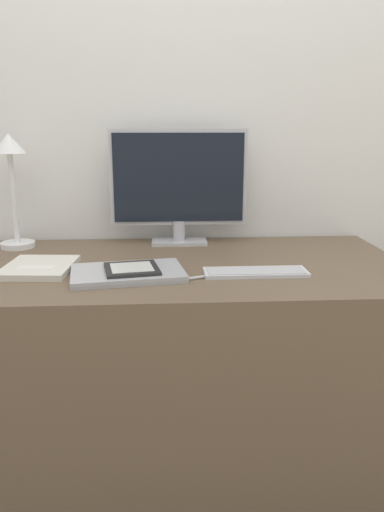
{
  "coord_description": "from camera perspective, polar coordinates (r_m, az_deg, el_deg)",
  "views": [
    {
      "loc": [
        -0.07,
        -1.4,
        1.17
      ],
      "look_at": [
        0.01,
        0.03,
        0.8
      ],
      "focal_mm": 35.0,
      "sensor_mm": 36.0,
      "label": 1
    }
  ],
  "objects": [
    {
      "name": "wall_back",
      "position": [
        1.97,
        -1.43,
        15.49
      ],
      "size": [
        3.6,
        0.05,
        2.4
      ],
      "color": "silver",
      "rests_on": "ground_plane"
    },
    {
      "name": "desk_lamp",
      "position": [
        1.91,
        -19.94,
        8.91
      ],
      "size": [
        0.12,
        0.12,
        0.41
      ],
      "color": "white",
      "rests_on": "desk"
    },
    {
      "name": "pen",
      "position": [
        1.44,
        -0.95,
        -2.71
      ],
      "size": [
        0.13,
        0.06,
        0.01
      ],
      "color": "silver",
      "rests_on": "desk"
    },
    {
      "name": "ereader",
      "position": [
        1.49,
        -6.9,
        -1.45
      ],
      "size": [
        0.18,
        0.18,
        0.01
      ],
      "color": "black",
      "rests_on": "laptop"
    },
    {
      "name": "ground_plane",
      "position": [
        1.83,
        -0.41,
        -25.28
      ],
      "size": [
        10.0,
        10.0,
        0.0
      ],
      "primitive_type": "plane",
      "color": "gray"
    },
    {
      "name": "keyboard",
      "position": [
        1.52,
        7.28,
        -1.84
      ],
      "size": [
        0.31,
        0.1,
        0.01
      ],
      "color": "silver",
      "rests_on": "desk"
    },
    {
      "name": "notebook",
      "position": [
        1.62,
        -17.05,
        -1.25
      ],
      "size": [
        0.22,
        0.25,
        0.02
      ],
      "color": "silver",
      "rests_on": "desk"
    },
    {
      "name": "laptop",
      "position": [
        1.5,
        -7.37,
        -1.95
      ],
      "size": [
        0.36,
        0.26,
        0.02
      ],
      "color": "#A3A3A8",
      "rests_on": "desk"
    },
    {
      "name": "desk",
      "position": [
        1.76,
        -0.74,
        -12.47
      ],
      "size": [
        1.44,
        0.75,
        0.74
      ],
      "color": "brown",
      "rests_on": "ground_plane"
    },
    {
      "name": "monitor",
      "position": [
        1.87,
        -1.53,
        8.28
      ],
      "size": [
        0.51,
        0.11,
        0.42
      ],
      "color": "#B7B7BC",
      "rests_on": "desk"
    }
  ]
}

